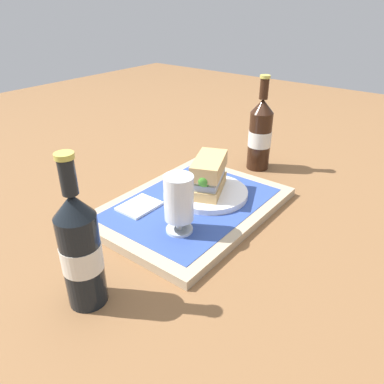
% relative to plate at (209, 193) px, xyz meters
% --- Properties ---
extents(ground_plane, '(3.00, 3.00, 0.00)m').
position_rel_plate_xyz_m(ground_plane, '(0.05, -0.01, -0.03)').
color(ground_plane, brown).
extents(tray, '(0.44, 0.32, 0.02)m').
position_rel_plate_xyz_m(tray, '(0.05, -0.01, -0.02)').
color(tray, tan).
rests_on(tray, ground_plane).
extents(placemat, '(0.38, 0.27, 0.00)m').
position_rel_plate_xyz_m(placemat, '(0.05, -0.01, -0.01)').
color(placemat, '#2D4793').
rests_on(placemat, tray).
extents(plate, '(0.19, 0.19, 0.01)m').
position_rel_plate_xyz_m(plate, '(0.00, 0.00, 0.00)').
color(plate, white).
rests_on(plate, placemat).
extents(sandwich, '(0.14, 0.11, 0.08)m').
position_rel_plate_xyz_m(sandwich, '(0.00, 0.00, 0.05)').
color(sandwich, tan).
rests_on(sandwich, plate).
extents(beer_glass, '(0.06, 0.06, 0.12)m').
position_rel_plate_xyz_m(beer_glass, '(0.16, 0.04, 0.06)').
color(beer_glass, silver).
rests_on(beer_glass, placemat).
extents(napkin_folded, '(0.09, 0.07, 0.01)m').
position_rel_plate_xyz_m(napkin_folded, '(0.14, -0.09, -0.00)').
color(napkin_folded, white).
rests_on(napkin_folded, placemat).
extents(beer_bottle, '(0.07, 0.07, 0.27)m').
position_rel_plate_xyz_m(beer_bottle, '(0.39, 0.03, 0.08)').
color(beer_bottle, black).
rests_on(beer_bottle, ground_plane).
extents(second_bottle, '(0.07, 0.07, 0.27)m').
position_rel_plate_xyz_m(second_bottle, '(-0.26, -0.01, 0.08)').
color(second_bottle, black).
rests_on(second_bottle, ground_plane).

